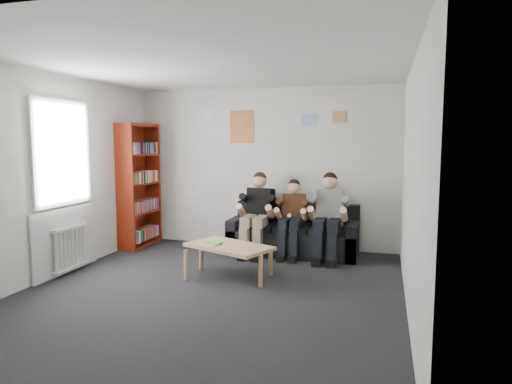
# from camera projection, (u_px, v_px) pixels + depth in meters

# --- Properties ---
(room_shell) EXTENTS (5.00, 5.00, 5.00)m
(room_shell) POSITION_uv_depth(u_px,v_px,m) (211.00, 180.00, 5.38)
(room_shell) COLOR black
(room_shell) RESTS_ON ground
(sofa) EXTENTS (2.03, 0.83, 0.79)m
(sofa) POSITION_uv_depth(u_px,v_px,m) (294.00, 236.00, 7.36)
(sofa) COLOR black
(sofa) RESTS_ON ground
(bookshelf) EXTENTS (0.32, 0.95, 2.10)m
(bookshelf) POSITION_uv_depth(u_px,v_px,m) (140.00, 185.00, 7.82)
(bookshelf) COLOR maroon
(bookshelf) RESTS_ON ground
(coffee_table) EXTENTS (1.12, 0.62, 0.45)m
(coffee_table) POSITION_uv_depth(u_px,v_px,m) (229.00, 249.00, 6.02)
(coffee_table) COLOR tan
(coffee_table) RESTS_ON ground
(game_cases) EXTENTS (0.22, 0.18, 0.03)m
(game_cases) POSITION_uv_depth(u_px,v_px,m) (213.00, 243.00, 6.03)
(game_cases) COLOR silver
(game_cases) RESTS_ON coffee_table
(person_left) EXTENTS (0.42, 0.89, 1.31)m
(person_left) POSITION_uv_depth(u_px,v_px,m) (257.00, 214.00, 7.28)
(person_left) COLOR black
(person_left) RESTS_ON sofa
(person_middle) EXTENTS (0.36, 0.78, 1.21)m
(person_middle) POSITION_uv_depth(u_px,v_px,m) (292.00, 218.00, 7.14)
(person_middle) COLOR #4F2C1A
(person_middle) RESTS_ON sofa
(person_right) EXTENTS (0.42, 0.91, 1.33)m
(person_right) POSITION_uv_depth(u_px,v_px,m) (328.00, 217.00, 6.98)
(person_right) COLOR white
(person_right) RESTS_ON sofa
(radiator) EXTENTS (0.10, 0.64, 0.60)m
(radiator) POSITION_uv_depth(u_px,v_px,m) (71.00, 248.00, 6.26)
(radiator) COLOR white
(radiator) RESTS_ON ground
(window) EXTENTS (0.05, 1.30, 2.36)m
(window) POSITION_uv_depth(u_px,v_px,m) (64.00, 199.00, 6.21)
(window) COLOR white
(window) RESTS_ON room_shell
(poster_large) EXTENTS (0.42, 0.01, 0.55)m
(poster_large) POSITION_uv_depth(u_px,v_px,m) (242.00, 127.00, 7.79)
(poster_large) COLOR gold
(poster_large) RESTS_ON room_shell
(poster_blue) EXTENTS (0.25, 0.01, 0.20)m
(poster_blue) POSITION_uv_depth(u_px,v_px,m) (309.00, 120.00, 7.46)
(poster_blue) COLOR #469EF0
(poster_blue) RESTS_ON room_shell
(poster_pink) EXTENTS (0.22, 0.01, 0.18)m
(poster_pink) POSITION_uv_depth(u_px,v_px,m) (339.00, 117.00, 7.32)
(poster_pink) COLOR #B9396E
(poster_pink) RESTS_ON room_shell
(poster_sign) EXTENTS (0.20, 0.01, 0.14)m
(poster_sign) POSITION_uv_depth(u_px,v_px,m) (209.00, 115.00, 7.93)
(poster_sign) COLOR white
(poster_sign) RESTS_ON room_shell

